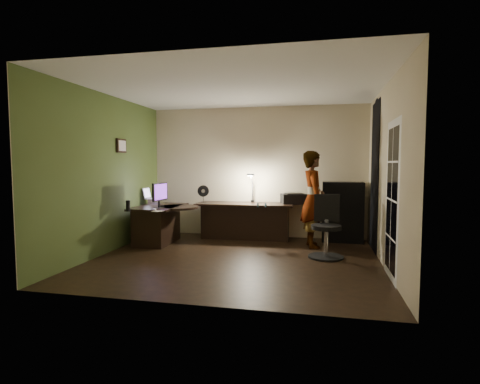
% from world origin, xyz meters
% --- Properties ---
extents(floor, '(4.50, 4.00, 0.01)m').
position_xyz_m(floor, '(0.00, 0.00, -0.01)').
color(floor, black).
rests_on(floor, ground).
extents(ceiling, '(4.50, 4.00, 0.01)m').
position_xyz_m(ceiling, '(0.00, 0.00, 2.71)').
color(ceiling, silver).
rests_on(ceiling, floor).
extents(wall_back, '(4.50, 0.01, 2.70)m').
position_xyz_m(wall_back, '(0.00, 2.00, 1.35)').
color(wall_back, '#C3B38F').
rests_on(wall_back, floor).
extents(wall_front, '(4.50, 0.01, 2.70)m').
position_xyz_m(wall_front, '(0.00, -2.00, 1.35)').
color(wall_front, '#C3B38F').
rests_on(wall_front, floor).
extents(wall_left, '(0.01, 4.00, 2.70)m').
position_xyz_m(wall_left, '(-2.25, 0.00, 1.35)').
color(wall_left, '#C3B38F').
rests_on(wall_left, floor).
extents(wall_right, '(0.01, 4.00, 2.70)m').
position_xyz_m(wall_right, '(2.25, 0.00, 1.35)').
color(wall_right, '#C3B38F').
rests_on(wall_right, floor).
extents(green_wall_overlay, '(0.00, 4.00, 2.70)m').
position_xyz_m(green_wall_overlay, '(-2.24, 0.00, 1.35)').
color(green_wall_overlay, '#455A27').
rests_on(green_wall_overlay, floor).
extents(arched_doorway, '(0.01, 0.90, 2.60)m').
position_xyz_m(arched_doorway, '(2.24, 1.15, 1.30)').
color(arched_doorway, black).
rests_on(arched_doorway, floor).
extents(french_door, '(0.02, 0.92, 2.10)m').
position_xyz_m(french_door, '(2.24, -0.55, 1.05)').
color(french_door, white).
rests_on(french_door, floor).
extents(framed_picture, '(0.04, 0.30, 0.25)m').
position_xyz_m(framed_picture, '(-2.22, 0.45, 1.85)').
color(framed_picture, black).
rests_on(framed_picture, wall_left).
extents(desk_left, '(0.81, 1.28, 0.72)m').
position_xyz_m(desk_left, '(-1.70, 0.87, 0.36)').
color(desk_left, black).
rests_on(desk_left, floor).
extents(desk_right, '(1.97, 0.74, 0.73)m').
position_xyz_m(desk_right, '(-0.18, 1.63, 0.37)').
color(desk_right, black).
rests_on(desk_right, floor).
extents(cabinet, '(0.78, 0.39, 1.17)m').
position_xyz_m(cabinet, '(1.75, 1.78, 0.58)').
color(cabinet, black).
rests_on(cabinet, floor).
extents(laptop_stand, '(0.29, 0.27, 0.10)m').
position_xyz_m(laptop_stand, '(-2.01, 1.32, 0.76)').
color(laptop_stand, silver).
rests_on(laptop_stand, desk_left).
extents(laptop, '(0.34, 0.32, 0.22)m').
position_xyz_m(laptop, '(-2.01, 1.32, 0.92)').
color(laptop, silver).
rests_on(laptop, laptop_stand).
extents(monitor, '(0.14, 0.52, 0.34)m').
position_xyz_m(monitor, '(-1.58, 0.63, 0.88)').
color(monitor, black).
rests_on(monitor, desk_left).
extents(mouse, '(0.07, 0.09, 0.03)m').
position_xyz_m(mouse, '(-1.54, 0.32, 0.73)').
color(mouse, silver).
rests_on(mouse, desk_left).
extents(phone, '(0.07, 0.12, 0.01)m').
position_xyz_m(phone, '(-1.22, 0.76, 0.71)').
color(phone, black).
rests_on(phone, desk_left).
extents(pen, '(0.08, 0.14, 0.01)m').
position_xyz_m(pen, '(-1.36, 1.12, 0.72)').
color(pen, black).
rests_on(pen, desk_left).
extents(speaker, '(0.08, 0.08, 0.19)m').
position_xyz_m(speaker, '(-1.90, 0.07, 0.81)').
color(speaker, black).
rests_on(speaker, desk_left).
extents(notepad, '(0.19, 0.23, 0.01)m').
position_xyz_m(notepad, '(-1.41, 0.19, 0.72)').
color(notepad, silver).
rests_on(notepad, desk_left).
extents(desk_fan, '(0.25, 0.17, 0.36)m').
position_xyz_m(desk_fan, '(-1.04, 1.62, 0.90)').
color(desk_fan, black).
rests_on(desk_fan, desk_right).
extents(headphones, '(0.20, 0.12, 0.09)m').
position_xyz_m(headphones, '(0.25, 1.14, 0.76)').
color(headphones, navy).
rests_on(headphones, desk_right).
extents(printer, '(0.58, 0.51, 0.22)m').
position_xyz_m(printer, '(0.80, 1.81, 0.83)').
color(printer, black).
rests_on(printer, desk_right).
extents(desk_lamp, '(0.24, 0.33, 0.64)m').
position_xyz_m(desk_lamp, '(-0.05, 1.83, 1.04)').
color(desk_lamp, black).
rests_on(desk_lamp, desk_right).
extents(office_chair, '(0.58, 0.58, 1.02)m').
position_xyz_m(office_chair, '(1.42, 0.39, 0.51)').
color(office_chair, black).
rests_on(office_chair, floor).
extents(person, '(0.56, 0.71, 1.76)m').
position_xyz_m(person, '(1.18, 1.18, 0.88)').
color(person, '#D8A88C').
rests_on(person, floor).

